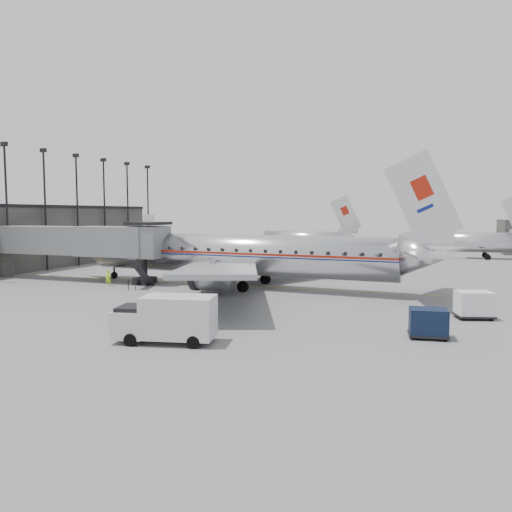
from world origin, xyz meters
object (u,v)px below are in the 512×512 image
at_px(baggage_cart_navy, 428,322).
at_px(ramp_worker, 108,278).
at_px(service_van, 166,318).
at_px(baggage_cart_white, 474,304).
at_px(airliner, 242,255).

xyz_separation_m(baggage_cart_navy, ramp_worker, (-30.22, 11.22, -0.12)).
bearing_deg(service_van, ramp_worker, 122.04).
relative_size(baggage_cart_navy, baggage_cart_white, 0.85).
relative_size(airliner, baggage_cart_navy, 16.68).
relative_size(airliner, baggage_cart_white, 14.12).
distance_m(airliner, baggage_cart_navy, 23.19).
bearing_deg(airliner, ramp_worker, -159.11).
bearing_deg(ramp_worker, baggage_cart_navy, -32.99).
xyz_separation_m(airliner, baggage_cart_white, (20.36, -8.45, -2.17)).
bearing_deg(ramp_worker, baggage_cart_white, -20.42).
xyz_separation_m(baggage_cart_white, ramp_worker, (-33.16, 4.54, -0.20)).
height_order(airliner, ramp_worker, airliner).
bearing_deg(baggage_cart_navy, airliner, 132.07).
relative_size(service_van, ramp_worker, 3.72).
relative_size(airliner, service_van, 6.69).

